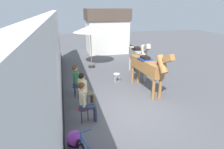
{
  "coord_description": "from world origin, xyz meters",
  "views": [
    {
      "loc": [
        -2.2,
        -5.73,
        3.57
      ],
      "look_at": [
        -0.4,
        1.2,
        1.05
      ],
      "focal_mm": 30.58,
      "sensor_mm": 36.0,
      "label": 1
    }
  ],
  "objects_px": {
    "cafe_parasol": "(90,29)",
    "spare_stool_white": "(117,75)",
    "saddled_horse_far": "(138,55)",
    "seated_visitor_middle": "(84,89)",
    "flower_planter_near": "(75,142)",
    "seated_visitor_near": "(85,100)",
    "saddled_horse_near": "(147,67)",
    "seated_visitor_far": "(77,79)"
  },
  "relations": [
    {
      "from": "saddled_horse_near",
      "to": "saddled_horse_far",
      "type": "distance_m",
      "value": 2.06
    },
    {
      "from": "cafe_parasol",
      "to": "seated_visitor_far",
      "type": "bearing_deg",
      "value": -106.44
    },
    {
      "from": "seated_visitor_middle",
      "to": "flower_planter_near",
      "type": "height_order",
      "value": "seated_visitor_middle"
    },
    {
      "from": "flower_planter_near",
      "to": "spare_stool_white",
      "type": "distance_m",
      "value": 5.09
    },
    {
      "from": "spare_stool_white",
      "to": "seated_visitor_far",
      "type": "bearing_deg",
      "value": -149.75
    },
    {
      "from": "seated_visitor_middle",
      "to": "cafe_parasol",
      "type": "bearing_deg",
      "value": 78.47
    },
    {
      "from": "seated_visitor_near",
      "to": "saddled_horse_near",
      "type": "distance_m",
      "value": 3.42
    },
    {
      "from": "seated_visitor_middle",
      "to": "saddled_horse_far",
      "type": "height_order",
      "value": "saddled_horse_far"
    },
    {
      "from": "seated_visitor_near",
      "to": "spare_stool_white",
      "type": "relative_size",
      "value": 3.02
    },
    {
      "from": "cafe_parasol",
      "to": "flower_planter_near",
      "type": "bearing_deg",
      "value": -102.01
    },
    {
      "from": "cafe_parasol",
      "to": "spare_stool_white",
      "type": "xyz_separation_m",
      "value": [
        0.81,
        -2.91,
        -1.96
      ]
    },
    {
      "from": "cafe_parasol",
      "to": "spare_stool_white",
      "type": "height_order",
      "value": "cafe_parasol"
    },
    {
      "from": "spare_stool_white",
      "to": "cafe_parasol",
      "type": "bearing_deg",
      "value": 105.57
    },
    {
      "from": "saddled_horse_far",
      "to": "cafe_parasol",
      "type": "relative_size",
      "value": 1.16
    },
    {
      "from": "saddled_horse_far",
      "to": "cafe_parasol",
      "type": "height_order",
      "value": "cafe_parasol"
    },
    {
      "from": "seated_visitor_middle",
      "to": "spare_stool_white",
      "type": "relative_size",
      "value": 3.02
    },
    {
      "from": "seated_visitor_near",
      "to": "cafe_parasol",
      "type": "xyz_separation_m",
      "value": [
        1.13,
        6.01,
        1.59
      ]
    },
    {
      "from": "saddled_horse_far",
      "to": "flower_planter_near",
      "type": "relative_size",
      "value": 4.68
    },
    {
      "from": "seated_visitor_far",
      "to": "flower_planter_near",
      "type": "bearing_deg",
      "value": -96.36
    },
    {
      "from": "seated_visitor_middle",
      "to": "saddled_horse_near",
      "type": "xyz_separation_m",
      "value": [
        2.84,
        0.81,
        0.38
      ]
    },
    {
      "from": "seated_visitor_near",
      "to": "seated_visitor_far",
      "type": "distance_m",
      "value": 1.93
    },
    {
      "from": "spare_stool_white",
      "to": "saddled_horse_near",
      "type": "bearing_deg",
      "value": -54.31
    },
    {
      "from": "saddled_horse_near",
      "to": "cafe_parasol",
      "type": "distance_m",
      "value": 4.8
    },
    {
      "from": "seated_visitor_near",
      "to": "cafe_parasol",
      "type": "height_order",
      "value": "cafe_parasol"
    },
    {
      "from": "seated_visitor_middle",
      "to": "cafe_parasol",
      "type": "relative_size",
      "value": 0.54
    },
    {
      "from": "seated_visitor_middle",
      "to": "flower_planter_near",
      "type": "bearing_deg",
      "value": -103.08
    },
    {
      "from": "cafe_parasol",
      "to": "spare_stool_white",
      "type": "distance_m",
      "value": 3.6
    },
    {
      "from": "seated_visitor_far",
      "to": "spare_stool_white",
      "type": "xyz_separation_m",
      "value": [
        2.02,
        1.18,
        -0.38
      ]
    },
    {
      "from": "seated_visitor_near",
      "to": "seated_visitor_middle",
      "type": "distance_m",
      "value": 0.93
    },
    {
      "from": "saddled_horse_far",
      "to": "spare_stool_white",
      "type": "bearing_deg",
      "value": -154.51
    },
    {
      "from": "saddled_horse_far",
      "to": "seated_visitor_far",
      "type": "bearing_deg",
      "value": -151.62
    },
    {
      "from": "seated_visitor_middle",
      "to": "spare_stool_white",
      "type": "height_order",
      "value": "seated_visitor_middle"
    },
    {
      "from": "seated_visitor_middle",
      "to": "saddled_horse_far",
      "type": "xyz_separation_m",
      "value": [
        3.21,
        2.83,
        0.38
      ]
    },
    {
      "from": "flower_planter_near",
      "to": "spare_stool_white",
      "type": "bearing_deg",
      "value": 62.02
    },
    {
      "from": "seated_visitor_near",
      "to": "cafe_parasol",
      "type": "relative_size",
      "value": 0.54
    },
    {
      "from": "cafe_parasol",
      "to": "saddled_horse_far",
      "type": "bearing_deg",
      "value": -46.14
    },
    {
      "from": "flower_planter_near",
      "to": "spare_stool_white",
      "type": "height_order",
      "value": "flower_planter_near"
    },
    {
      "from": "seated_visitor_middle",
      "to": "saddled_horse_far",
      "type": "relative_size",
      "value": 0.46
    },
    {
      "from": "seated_visitor_far",
      "to": "flower_planter_near",
      "type": "distance_m",
      "value": 3.37
    },
    {
      "from": "seated_visitor_near",
      "to": "cafe_parasol",
      "type": "distance_m",
      "value": 6.32
    },
    {
      "from": "seated_visitor_far",
      "to": "flower_planter_near",
      "type": "relative_size",
      "value": 2.17
    },
    {
      "from": "seated_visitor_near",
      "to": "seated_visitor_far",
      "type": "relative_size",
      "value": 1.0
    }
  ]
}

